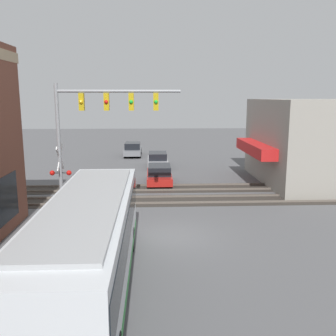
{
  "coord_description": "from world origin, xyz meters",
  "views": [
    {
      "loc": [
        -16.42,
        0.75,
        6.36
      ],
      "look_at": [
        5.36,
        -0.22,
        2.2
      ],
      "focal_mm": 40.0,
      "sensor_mm": 36.0,
      "label": 1
    }
  ],
  "objects": [
    {
      "name": "parked_car_red",
      "position": [
        10.69,
        0.2,
        0.66
      ],
      "size": [
        4.41,
        1.82,
        1.42
      ],
      "color": "#B21E19",
      "rests_on": "ground"
    },
    {
      "name": "city_bus",
      "position": [
        -4.93,
        2.8,
        1.77
      ],
      "size": [
        11.1,
        2.59,
        3.2
      ],
      "color": "silver",
      "rests_on": "ground"
    },
    {
      "name": "parked_car_grey",
      "position": [
        24.13,
        2.8,
        0.69
      ],
      "size": [
        4.37,
        1.82,
        1.49
      ],
      "color": "slate",
      "rests_on": "ground"
    },
    {
      "name": "ground_plane",
      "position": [
        0.0,
        0.0,
        0.0
      ],
      "size": [
        120.0,
        120.0,
        0.0
      ],
      "primitive_type": "plane",
      "color": "#565659"
    },
    {
      "name": "rail_track_near",
      "position": [
        6.0,
        0.0,
        0.03
      ],
      "size": [
        2.6,
        60.0,
        0.15
      ],
      "color": "#332D28",
      "rests_on": "ground"
    },
    {
      "name": "traffic_signal_gantry",
      "position": [
        3.54,
        3.62,
        5.28
      ],
      "size": [
        0.42,
        6.56,
        7.05
      ],
      "color": "gray",
      "rests_on": "ground"
    },
    {
      "name": "rail_track_far",
      "position": [
        9.2,
        0.0,
        0.03
      ],
      "size": [
        2.6,
        60.0,
        0.15
      ],
      "color": "#332D28",
      "rests_on": "ground"
    },
    {
      "name": "crossing_signal",
      "position": [
        3.74,
        5.7,
        2.3
      ],
      "size": [
        1.41,
        1.18,
        3.81
      ],
      "color": "gray",
      "rests_on": "ground"
    },
    {
      "name": "parked_car_silver",
      "position": [
        17.51,
        0.2,
        0.64
      ],
      "size": [
        4.38,
        1.82,
        1.37
      ],
      "color": "#B7B7BC",
      "rests_on": "ground"
    },
    {
      "name": "shop_building",
      "position": [
        10.8,
        -11.18,
        3.09
      ],
      "size": [
        10.24,
        8.63,
        6.18
      ],
      "color": "gray",
      "rests_on": "ground"
    }
  ]
}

